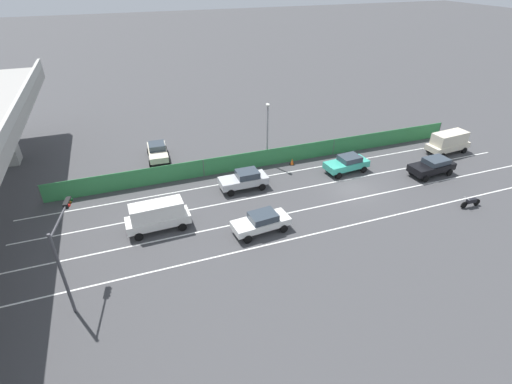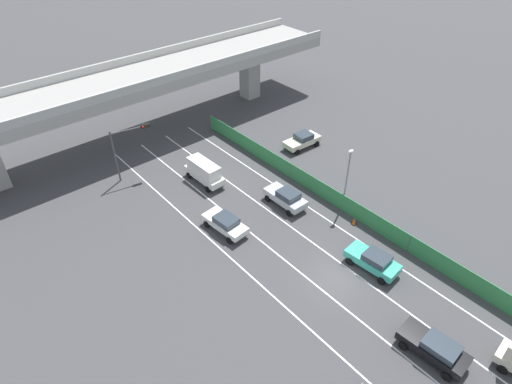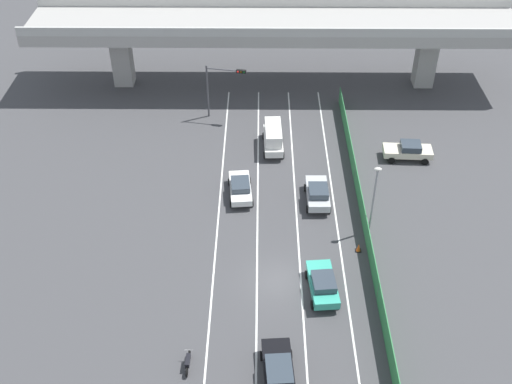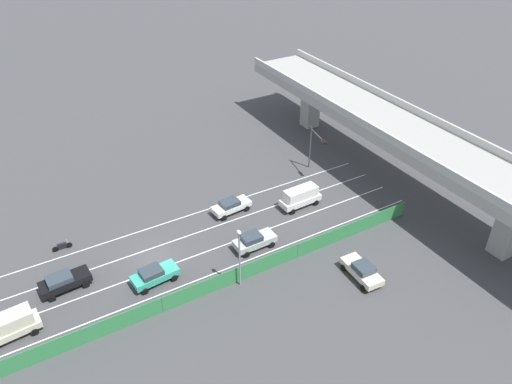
{
  "view_description": "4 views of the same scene",
  "coord_description": "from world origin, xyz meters",
  "px_view_note": "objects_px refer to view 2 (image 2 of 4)",
  "views": [
    {
      "loc": [
        -25.2,
        18.56,
        17.82
      ],
      "look_at": [
        0.24,
        9.3,
        1.41
      ],
      "focal_mm": 26.87,
      "sensor_mm": 36.0,
      "label": 1
    },
    {
      "loc": [
        -19.61,
        -13.41,
        25.85
      ],
      "look_at": [
        1.77,
        11.65,
        0.98
      ],
      "focal_mm": 30.24,
      "sensor_mm": 36.0,
      "label": 2
    },
    {
      "loc": [
        -1.44,
        -32.47,
        33.74
      ],
      "look_at": [
        -1.76,
        8.88,
        1.32
      ],
      "focal_mm": 44.1,
      "sensor_mm": 36.0,
      "label": 3
    },
    {
      "loc": [
        36.59,
        -9.78,
        32.59
      ],
      "look_at": [
        -2.51,
        12.96,
        2.05
      ],
      "focal_mm": 34.44,
      "sensor_mm": 36.0,
      "label": 4
    }
  ],
  "objects_px": {
    "car_sedan_silver": "(286,197)",
    "parked_sedan_cream": "(302,140)",
    "car_taxi_teal": "(373,260)",
    "street_lamp": "(348,173)",
    "traffic_cone": "(354,221)",
    "traffic_light": "(127,143)",
    "car_hatchback_white": "(225,223)",
    "car_van_white": "(204,171)",
    "car_sedan_black": "(435,347)"
  },
  "relations": [
    {
      "from": "car_sedan_silver",
      "to": "parked_sedan_cream",
      "type": "xyz_separation_m",
      "value": [
        8.85,
        6.55,
        -0.03
      ]
    },
    {
      "from": "traffic_cone",
      "to": "traffic_light",
      "type": "bearing_deg",
      "value": 120.39
    },
    {
      "from": "car_sedan_silver",
      "to": "parked_sedan_cream",
      "type": "bearing_deg",
      "value": 36.5
    },
    {
      "from": "car_van_white",
      "to": "street_lamp",
      "type": "bearing_deg",
      "value": -57.55
    },
    {
      "from": "car_van_white",
      "to": "car_sedan_black",
      "type": "bearing_deg",
      "value": -90.05
    },
    {
      "from": "car_taxi_teal",
      "to": "car_van_white",
      "type": "relative_size",
      "value": 0.92
    },
    {
      "from": "car_sedan_black",
      "to": "parked_sedan_cream",
      "type": "height_order",
      "value": "parked_sedan_cream"
    },
    {
      "from": "car_van_white",
      "to": "parked_sedan_cream",
      "type": "distance_m",
      "value": 12.62
    },
    {
      "from": "car_sedan_silver",
      "to": "street_lamp",
      "type": "bearing_deg",
      "value": -43.74
    },
    {
      "from": "car_taxi_teal",
      "to": "street_lamp",
      "type": "xyz_separation_m",
      "value": [
        4.28,
        6.7,
        2.99
      ]
    },
    {
      "from": "car_taxi_teal",
      "to": "street_lamp",
      "type": "relative_size",
      "value": 0.71
    },
    {
      "from": "car_van_white",
      "to": "traffic_light",
      "type": "xyz_separation_m",
      "value": [
        -5.15,
        5.56,
        2.77
      ]
    },
    {
      "from": "parked_sedan_cream",
      "to": "traffic_cone",
      "type": "xyz_separation_m",
      "value": [
        -6.07,
        -12.59,
        -0.58
      ]
    },
    {
      "from": "car_sedan_black",
      "to": "car_sedan_silver",
      "type": "distance_m",
      "value": 18.23
    },
    {
      "from": "car_sedan_black",
      "to": "car_van_white",
      "type": "xyz_separation_m",
      "value": [
        0.02,
        26.02,
        0.38
      ]
    },
    {
      "from": "parked_sedan_cream",
      "to": "traffic_cone",
      "type": "relative_size",
      "value": 6.72
    },
    {
      "from": "car_hatchback_white",
      "to": "car_van_white",
      "type": "relative_size",
      "value": 0.94
    },
    {
      "from": "car_sedan_black",
      "to": "traffic_cone",
      "type": "xyz_separation_m",
      "value": [
        6.46,
        11.81,
        -0.6
      ]
    },
    {
      "from": "car_sedan_silver",
      "to": "traffic_cone",
      "type": "bearing_deg",
      "value": -65.31
    },
    {
      "from": "car_sedan_silver",
      "to": "parked_sedan_cream",
      "type": "height_order",
      "value": "car_sedan_silver"
    },
    {
      "from": "car_sedan_black",
      "to": "car_sedan_silver",
      "type": "xyz_separation_m",
      "value": [
        3.68,
        17.86,
        0.01
      ]
    },
    {
      "from": "car_taxi_teal",
      "to": "car_sedan_silver",
      "type": "bearing_deg",
      "value": 87.99
    },
    {
      "from": "car_sedan_silver",
      "to": "car_van_white",
      "type": "distance_m",
      "value": 8.95
    },
    {
      "from": "street_lamp",
      "to": "traffic_cone",
      "type": "xyz_separation_m",
      "value": [
        -1.13,
        -2.3,
        -3.58
      ]
    },
    {
      "from": "street_lamp",
      "to": "car_taxi_teal",
      "type": "bearing_deg",
      "value": -122.55
    },
    {
      "from": "car_hatchback_white",
      "to": "car_taxi_teal",
      "type": "bearing_deg",
      "value": -61.17
    },
    {
      "from": "car_sedan_silver",
      "to": "car_taxi_teal",
      "type": "distance_m",
      "value": 10.45
    },
    {
      "from": "car_taxi_teal",
      "to": "street_lamp",
      "type": "distance_m",
      "value": 8.5
    },
    {
      "from": "traffic_cone",
      "to": "street_lamp",
      "type": "bearing_deg",
      "value": 63.74
    },
    {
      "from": "car_hatchback_white",
      "to": "traffic_light",
      "type": "xyz_separation_m",
      "value": [
        -2.24,
        12.9,
        3.21
      ]
    },
    {
      "from": "street_lamp",
      "to": "parked_sedan_cream",
      "type": "bearing_deg",
      "value": 64.37
    },
    {
      "from": "car_sedan_silver",
      "to": "car_van_white",
      "type": "xyz_separation_m",
      "value": [
        -3.66,
        8.16,
        0.37
      ]
    },
    {
      "from": "street_lamp",
      "to": "car_van_white",
      "type": "bearing_deg",
      "value": 122.45
    },
    {
      "from": "car_hatchback_white",
      "to": "car_sedan_black",
      "type": "bearing_deg",
      "value": -81.21
    },
    {
      "from": "car_hatchback_white",
      "to": "car_sedan_silver",
      "type": "bearing_deg",
      "value": -7.16
    },
    {
      "from": "traffic_light",
      "to": "traffic_cone",
      "type": "distance_m",
      "value": 23.22
    },
    {
      "from": "car_sedan_black",
      "to": "traffic_light",
      "type": "bearing_deg",
      "value": 99.23
    },
    {
      "from": "car_sedan_silver",
      "to": "car_taxi_teal",
      "type": "xyz_separation_m",
      "value": [
        -0.37,
        -10.45,
        -0.02
      ]
    },
    {
      "from": "car_taxi_teal",
      "to": "parked_sedan_cream",
      "type": "relative_size",
      "value": 0.98
    },
    {
      "from": "car_taxi_teal",
      "to": "street_lamp",
      "type": "bearing_deg",
      "value": 57.45
    },
    {
      "from": "car_van_white",
      "to": "street_lamp",
      "type": "height_order",
      "value": "street_lamp"
    },
    {
      "from": "parked_sedan_cream",
      "to": "traffic_cone",
      "type": "distance_m",
      "value": 13.99
    },
    {
      "from": "car_van_white",
      "to": "traffic_cone",
      "type": "bearing_deg",
      "value": -65.63
    },
    {
      "from": "car_sedan_silver",
      "to": "street_lamp",
      "type": "height_order",
      "value": "street_lamp"
    },
    {
      "from": "car_sedan_silver",
      "to": "car_taxi_teal",
      "type": "relative_size",
      "value": 0.97
    },
    {
      "from": "street_lamp",
      "to": "traffic_cone",
      "type": "distance_m",
      "value": 4.41
    },
    {
      "from": "car_sedan_silver",
      "to": "traffic_light",
      "type": "xyz_separation_m",
      "value": [
        -8.81,
        13.72,
        3.15
      ]
    },
    {
      "from": "car_hatchback_white",
      "to": "traffic_cone",
      "type": "height_order",
      "value": "car_hatchback_white"
    },
    {
      "from": "car_hatchback_white",
      "to": "parked_sedan_cream",
      "type": "relative_size",
      "value": 1.0
    },
    {
      "from": "car_sedan_black",
      "to": "car_taxi_teal",
      "type": "relative_size",
      "value": 1.03
    }
  ]
}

